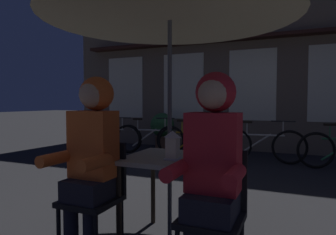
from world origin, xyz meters
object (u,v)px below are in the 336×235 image
(bicycle_nearest, at_px, (107,138))
(chair_right, at_px, (214,208))
(cafe_table, at_px, (170,168))
(bicycle_second, at_px, (149,139))
(bicycle_fourth, at_px, (261,145))
(lantern, at_px, (173,144))
(person_right_hooded, at_px, (212,156))
(bicycle_third, at_px, (195,142))
(chair_left, at_px, (96,191))
(person_left_hooded, at_px, (91,147))
(potted_plant, at_px, (162,128))

(bicycle_nearest, bearing_deg, chair_right, -47.71)
(cafe_table, xyz_separation_m, bicycle_second, (-2.14, 3.83, -0.29))
(bicycle_fourth, bearing_deg, cafe_table, -95.45)
(cafe_table, relative_size, bicycle_nearest, 0.44)
(lantern, distance_m, bicycle_fourth, 3.95)
(lantern, bearing_deg, person_right_hooded, -37.11)
(bicycle_nearest, bearing_deg, cafe_table, -48.98)
(bicycle_third, bearing_deg, bicycle_nearest, -178.89)
(chair_right, bearing_deg, chair_left, 180.00)
(bicycle_nearest, distance_m, bicycle_fourth, 3.52)
(cafe_table, height_order, bicycle_nearest, bicycle_nearest)
(bicycle_second, xyz_separation_m, bicycle_third, (1.16, -0.16, 0.00))
(person_left_hooded, xyz_separation_m, bicycle_nearest, (-2.67, 4.05, -0.50))
(chair_left, xyz_separation_m, person_left_hooded, (-0.00, -0.06, 0.36))
(person_right_hooded, bearing_deg, potted_plant, 117.69)
(cafe_table, bearing_deg, bicycle_nearest, 131.02)
(bicycle_second, bearing_deg, bicycle_fourth, -1.06)
(person_right_hooded, height_order, bicycle_third, person_right_hooded)
(person_left_hooded, bearing_deg, cafe_table, 41.57)
(bicycle_nearest, xyz_separation_m, bicycle_third, (2.18, 0.04, 0.00))
(person_left_hooded, bearing_deg, bicycle_nearest, 123.43)
(bicycle_nearest, relative_size, potted_plant, 1.81)
(person_left_hooded, bearing_deg, bicycle_fourth, 78.71)
(cafe_table, bearing_deg, person_right_hooded, -41.57)
(person_right_hooded, bearing_deg, chair_left, 176.61)
(bicycle_fourth, xyz_separation_m, potted_plant, (-2.46, 0.71, 0.20))
(person_left_hooded, distance_m, person_right_hooded, 0.96)
(cafe_table, distance_m, bicycle_third, 3.81)
(chair_right, relative_size, potted_plant, 0.95)
(bicycle_nearest, height_order, bicycle_fourth, same)
(bicycle_third, bearing_deg, lantern, -74.47)
(person_left_hooded, relative_size, bicycle_fourth, 0.83)
(lantern, relative_size, person_left_hooded, 0.17)
(person_left_hooded, height_order, potted_plant, person_left_hooded)
(person_right_hooded, xyz_separation_m, bicycle_third, (-1.46, 4.09, -0.50))
(bicycle_nearest, distance_m, bicycle_third, 2.18)
(bicycle_second, bearing_deg, person_left_hooded, -68.69)
(lantern, distance_m, bicycle_nearest, 4.97)
(person_right_hooded, bearing_deg, chair_right, 90.00)
(person_right_hooded, bearing_deg, bicycle_third, 109.59)
(chair_left, relative_size, potted_plant, 0.95)
(lantern, bearing_deg, bicycle_third, 105.53)
(cafe_table, distance_m, person_left_hooded, 0.67)
(bicycle_fourth, bearing_deg, bicycle_third, -174.94)
(person_right_hooded, height_order, bicycle_nearest, person_right_hooded)
(person_left_hooded, bearing_deg, person_right_hooded, 0.00)
(cafe_table, xyz_separation_m, person_right_hooded, (0.48, -0.43, 0.21))
(chair_right, distance_m, bicycle_nearest, 5.40)
(chair_left, bearing_deg, bicycle_third, 97.02)
(chair_right, height_order, bicycle_nearest, chair_right)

